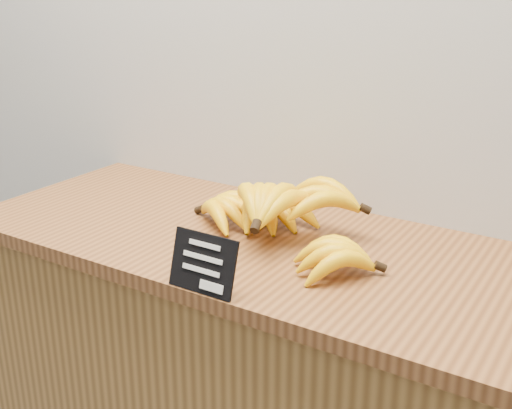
{
  "coord_description": "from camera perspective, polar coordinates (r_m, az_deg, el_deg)",
  "views": [
    {
      "loc": [
        0.72,
        1.71,
        1.44
      ],
      "look_at": [
        0.11,
        2.7,
        1.02
      ],
      "focal_mm": 45.0,
      "sensor_mm": 36.0,
      "label": 1
    }
  ],
  "objects": [
    {
      "name": "banana_pile",
      "position": [
        1.3,
        2.35,
        -0.74
      ],
      "size": [
        0.47,
        0.35,
        0.12
      ],
      "color": "yellow",
      "rests_on": "counter_top"
    },
    {
      "name": "counter_top",
      "position": [
        1.32,
        1.16,
        -3.67
      ],
      "size": [
        1.31,
        0.54,
        0.03
      ],
      "primitive_type": "cube",
      "color": "brown",
      "rests_on": "counter"
    },
    {
      "name": "chalkboard_sign",
      "position": [
        1.09,
        -4.75,
        -5.25
      ],
      "size": [
        0.13,
        0.03,
        0.1
      ],
      "primitive_type": "cube",
      "rotation": [
        -0.29,
        0.0,
        0.0
      ],
      "color": "black",
      "rests_on": "counter_top"
    }
  ]
}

